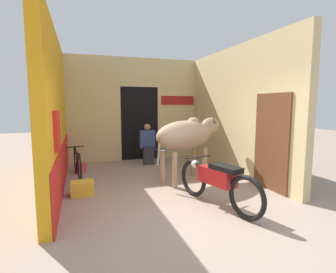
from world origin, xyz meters
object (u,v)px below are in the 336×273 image
cow (188,135)px  bucket (81,168)px  shopkeeper_seated (148,143)px  bicycle (77,163)px  plastic_stool (161,155)px  motorcycle_near (217,181)px  crate (82,188)px

cow → bucket: 3.03m
cow → shopkeeper_seated: 2.13m
bicycle → plastic_stool: 2.61m
motorcycle_near → bucket: 3.94m
cow → motorcycle_near: size_ratio=1.04×
motorcycle_near → shopkeeper_seated: 3.69m
motorcycle_near → plastic_stool: size_ratio=4.61×
crate → bucket: 1.84m
motorcycle_near → crate: 2.65m
bicycle → plastic_stool: (2.42, 0.97, -0.14)m
plastic_stool → bucket: bearing=-169.3°
crate → bucket: bearing=90.4°
motorcycle_near → plastic_stool: 3.66m
plastic_stool → crate: bearing=-135.6°
motorcycle_near → shopkeeper_seated: shopkeeper_seated is taller
cow → crate: size_ratio=4.69×
shopkeeper_seated → plastic_stool: (0.40, -0.02, -0.40)m
motorcycle_near → crate: size_ratio=4.50×
shopkeeper_seated → bucket: size_ratio=4.66×
cow → plastic_stool: bearing=91.8°
bicycle → shopkeeper_seated: shopkeeper_seated is taller
plastic_stool → crate: 3.26m
motorcycle_near → bicycle: 3.56m
motorcycle_near → plastic_stool: bearing=88.6°
bicycle → plastic_stool: size_ratio=4.09×
bicycle → shopkeeper_seated: (2.02, 0.98, 0.26)m
motorcycle_near → bucket: size_ratio=7.62×
motorcycle_near → plastic_stool: (0.09, 3.65, -0.24)m
plastic_stool → bucket: (-2.34, -0.44, -0.10)m
cow → crate: 2.59m
shopkeeper_seated → cow: bearing=-77.1°
shopkeeper_seated → crate: shopkeeper_seated is taller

